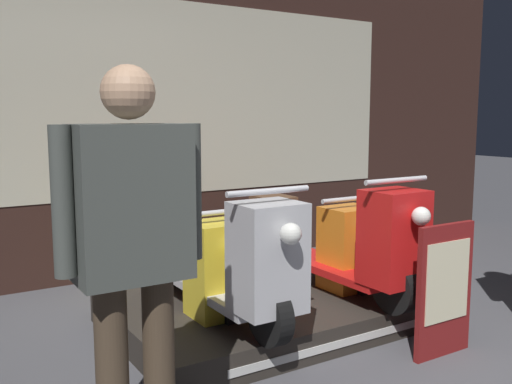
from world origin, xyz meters
The scene contains 8 objects.
shop_wall_back centered at (0.00, 3.19, 1.60)m, with size 8.32×0.09×3.20m.
display_platform centered at (-0.09, 1.54, 0.09)m, with size 2.05×1.38×0.19m.
scooter_display_left centered at (-0.55, 1.52, 0.52)m, with size 0.50×1.79×0.84m.
scooter_display_right centered at (0.38, 1.52, 0.52)m, with size 0.50×1.79×0.84m.
scooter_backrow_0 centered at (-0.55, 2.05, 0.34)m, with size 0.50×1.79×0.84m.
scooter_backrow_1 centered at (0.49, 2.05, 0.34)m, with size 0.50×1.79×0.84m.
person_left_browsing centered at (-1.40, 0.53, 0.94)m, with size 0.60×0.24×1.60m.
price_sign_board centered at (0.48, 0.56, 0.40)m, with size 0.44×0.04×0.79m.
Camera 1 is at (-2.15, -1.57, 1.41)m, focal length 40.00 mm.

